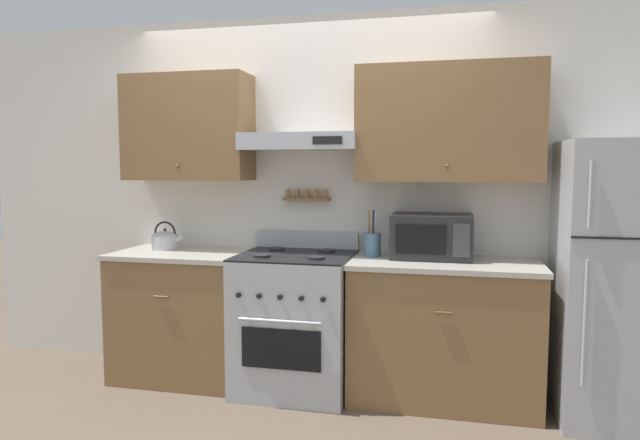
{
  "coord_description": "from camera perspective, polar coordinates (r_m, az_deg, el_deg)",
  "views": [
    {
      "loc": [
        1.01,
        -3.32,
        1.5
      ],
      "look_at": [
        0.17,
        0.26,
        1.15
      ],
      "focal_mm": 32.0,
      "sensor_mm": 36.0,
      "label": 1
    }
  ],
  "objects": [
    {
      "name": "counter_left",
      "position": [
        4.21,
        -13.48,
        -9.16
      ],
      "size": [
        0.92,
        0.63,
        0.9
      ],
      "color": "brown",
      "rests_on": "ground_plane"
    },
    {
      "name": "ground_plane",
      "position": [
        3.78,
        -3.63,
        -18.0
      ],
      "size": [
        16.0,
        16.0,
        0.0
      ],
      "primitive_type": "plane",
      "color": "brown"
    },
    {
      "name": "refrigerator",
      "position": [
        3.78,
        27.88,
        -5.51
      ],
      "size": [
        0.7,
        0.71,
        1.65
      ],
      "color": "#ADAFB5",
      "rests_on": "ground_plane"
    },
    {
      "name": "microwave",
      "position": [
        3.78,
        11.11,
        -1.6
      ],
      "size": [
        0.51,
        0.37,
        0.29
      ],
      "color": "#232326",
      "rests_on": "counter_right"
    },
    {
      "name": "stove_range",
      "position": [
        3.88,
        -2.46,
        -10.1
      ],
      "size": [
        0.74,
        0.71,
        1.04
      ],
      "color": "#ADAFB5",
      "rests_on": "ground_plane"
    },
    {
      "name": "utensil_crock",
      "position": [
        3.8,
        5.24,
        -2.38
      ],
      "size": [
        0.11,
        0.11,
        0.31
      ],
      "color": "slate",
      "rests_on": "counter_right"
    },
    {
      "name": "counter_right",
      "position": [
        3.79,
        12.25,
        -10.78
      ],
      "size": [
        1.19,
        0.63,
        0.9
      ],
      "color": "brown",
      "rests_on": "ground_plane"
    },
    {
      "name": "wall_back",
      "position": [
        4.03,
        -0.53,
        4.53
      ],
      "size": [
        5.2,
        0.46,
        2.55
      ],
      "color": "silver",
      "rests_on": "ground_plane"
    },
    {
      "name": "tea_kettle",
      "position": [
        4.28,
        -15.19,
        -1.88
      ],
      "size": [
        0.25,
        0.19,
        0.2
      ],
      "color": "#B7B7BC",
      "rests_on": "counter_left"
    }
  ]
}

